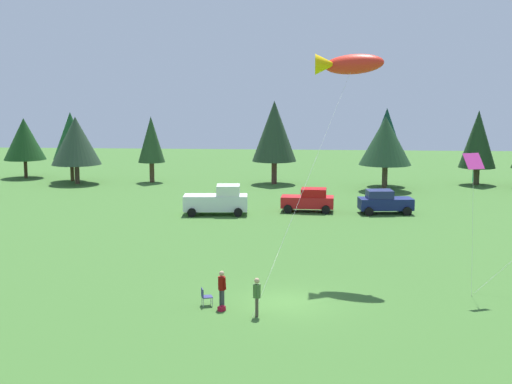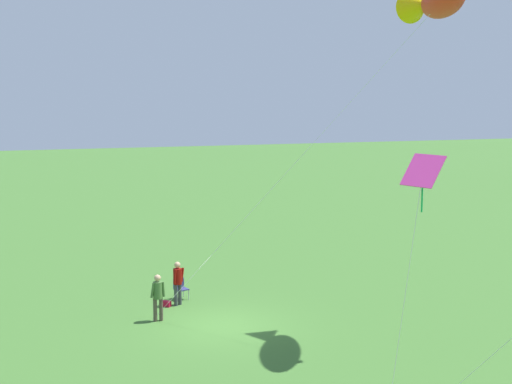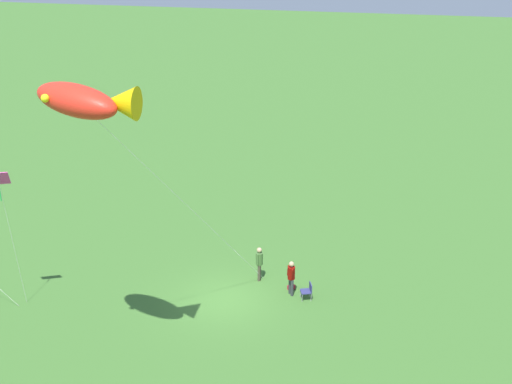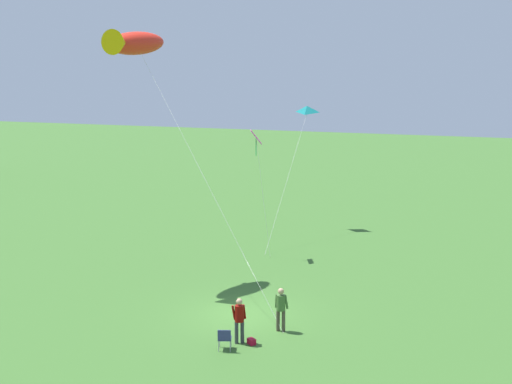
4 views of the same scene
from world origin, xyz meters
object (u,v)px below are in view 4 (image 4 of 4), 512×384
kite_large_fish (132,43)px  kite_delta_teal (307,109)px  backpack_on_grass (251,341)px  person_spectator (239,317)px  person_kite_flyer (281,306)px  kite_diamond_rainbow (256,140)px  folding_chair (225,338)px

kite_large_fish → kite_delta_teal: bearing=-17.7°
backpack_on_grass → person_spectator: bearing=95.2°
kite_large_fish → person_kite_flyer: bearing=-115.7°
person_spectator → kite_diamond_rainbow: kite_diamond_rainbow is taller
kite_large_fish → kite_diamond_rainbow: kite_large_fish is taller
person_kite_flyer → backpack_on_grass: 1.98m
person_kite_flyer → kite_large_fish: 13.95m
folding_chair → person_spectator: 1.01m
kite_delta_teal → backpack_on_grass: bearing=-169.6°
person_kite_flyer → kite_diamond_rainbow: bearing=22.0°
person_kite_flyer → backpack_on_grass: size_ratio=5.44×
folding_chair → person_spectator: bearing=-35.6°
person_kite_flyer → person_spectator: size_ratio=1.00×
person_kite_flyer → folding_chair: person_kite_flyer is taller
backpack_on_grass → kite_delta_teal: bearing=10.4°
person_spectator → backpack_on_grass: size_ratio=5.44×
backpack_on_grass → kite_large_fish: bearing=54.1°
kite_delta_teal → kite_diamond_rainbow: kite_delta_teal is taller
kite_diamond_rainbow → kite_large_fish: bearing=147.2°
kite_large_fish → kite_diamond_rainbow: 8.64m
person_kite_flyer → kite_delta_teal: (17.88, 4.19, 6.46)m
folding_chair → backpack_on_grass: folding_chair is taller
person_kite_flyer → folding_chair: bearing=149.1°
kite_delta_teal → folding_chair: bearing=-172.0°
backpack_on_grass → kite_large_fish: 14.85m
person_spectator → person_kite_flyer: bearing=-65.8°
person_spectator → kite_delta_teal: 20.84m
kite_diamond_rainbow → folding_chair: bearing=-165.0°
person_spectator → backpack_on_grass: 1.02m
person_kite_flyer → kite_delta_teal: kite_delta_teal is taller
folding_chair → kite_diamond_rainbow: kite_diamond_rainbow is taller
folding_chair → person_spectator: (0.82, -0.26, 0.53)m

